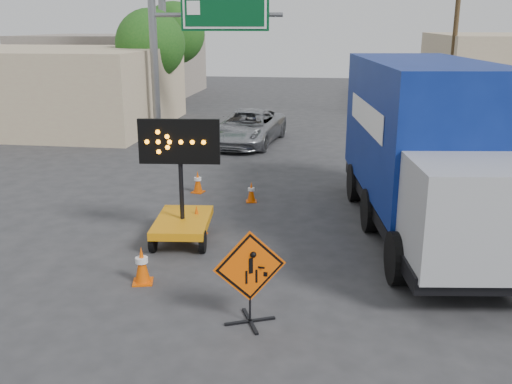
% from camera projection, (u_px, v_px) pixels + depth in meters
% --- Properties ---
extents(ground, '(100.00, 100.00, 0.00)m').
position_uv_depth(ground, '(201.00, 347.00, 9.61)').
color(ground, '#2D2D30').
rests_on(ground, ground).
extents(curb_right, '(0.40, 60.00, 0.12)m').
position_uv_depth(curb_right, '(465.00, 158.00, 22.82)').
color(curb_right, gray).
rests_on(curb_right, ground).
extents(storefront_left_near, '(14.00, 10.00, 4.00)m').
position_uv_depth(storefront_left_near, '(31.00, 87.00, 29.97)').
color(storefront_left_near, '#C1B18B').
rests_on(storefront_left_near, ground).
extents(storefront_left_far, '(12.00, 10.00, 4.40)m').
position_uv_depth(storefront_left_far, '(114.00, 65.00, 43.33)').
color(storefront_left_far, gray).
rests_on(storefront_left_far, ground).
extents(highway_gantry, '(6.18, 0.38, 6.90)m').
position_uv_depth(highway_gantry, '(196.00, 27.00, 25.82)').
color(highway_gantry, slate).
rests_on(highway_gantry, ground).
extents(utility_pole_far, '(1.80, 0.26, 9.00)m').
position_uv_depth(utility_pole_far, '(455.00, 34.00, 29.93)').
color(utility_pole_far, '#4B3720').
rests_on(utility_pole_far, ground).
extents(tree_left_near, '(3.71, 3.71, 6.03)m').
position_uv_depth(tree_left_near, '(150.00, 44.00, 30.41)').
color(tree_left_near, '#4B3720').
rests_on(tree_left_near, ground).
extents(tree_left_far, '(4.10, 4.10, 6.66)m').
position_uv_depth(tree_left_far, '(174.00, 33.00, 38.02)').
color(tree_left_far, '#4B3720').
rests_on(tree_left_far, ground).
extents(construction_sign, '(1.24, 0.89, 1.77)m').
position_uv_depth(construction_sign, '(250.00, 275.00, 10.13)').
color(construction_sign, black).
rests_on(construction_sign, ground).
extents(arrow_board, '(1.95, 2.29, 3.08)m').
position_uv_depth(arrow_board, '(182.00, 215.00, 14.12)').
color(arrow_board, orange).
rests_on(arrow_board, ground).
extents(pickup_truck, '(3.16, 5.73, 1.52)m').
position_uv_depth(pickup_truck, '(248.00, 127.00, 25.53)').
color(pickup_truck, '#9FA1A6').
rests_on(pickup_truck, ground).
extents(box_truck, '(3.86, 9.44, 4.34)m').
position_uv_depth(box_truck, '(426.00, 158.00, 14.38)').
color(box_truck, black).
rests_on(box_truck, ground).
extents(cone_a, '(0.50, 0.50, 0.81)m').
position_uv_depth(cone_a, '(142.00, 265.00, 11.87)').
color(cone_a, '#E35004').
rests_on(cone_a, ground).
extents(cone_b, '(0.50, 0.50, 0.81)m').
position_uv_depth(cone_b, '(197.00, 220.00, 14.56)').
color(cone_b, '#E35004').
rests_on(cone_b, ground).
extents(cone_c, '(0.37, 0.37, 0.63)m').
position_uv_depth(cone_c, '(251.00, 192.00, 17.33)').
color(cone_c, '#E35004').
rests_on(cone_c, ground).
extents(cone_d, '(0.43, 0.43, 0.71)m').
position_uv_depth(cone_d, '(198.00, 182.00, 18.29)').
color(cone_d, '#E35004').
rests_on(cone_d, ground).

